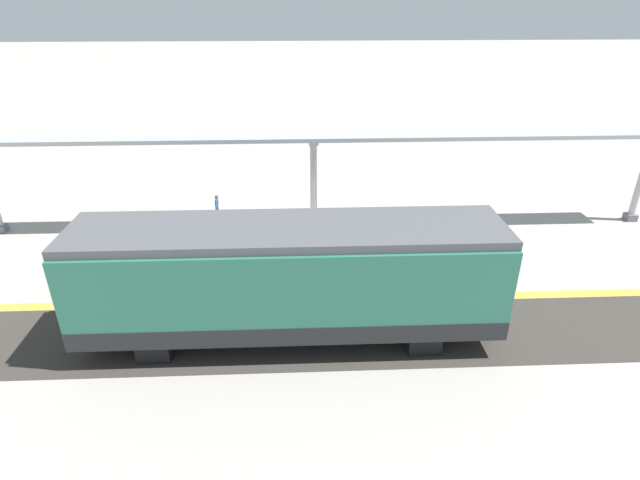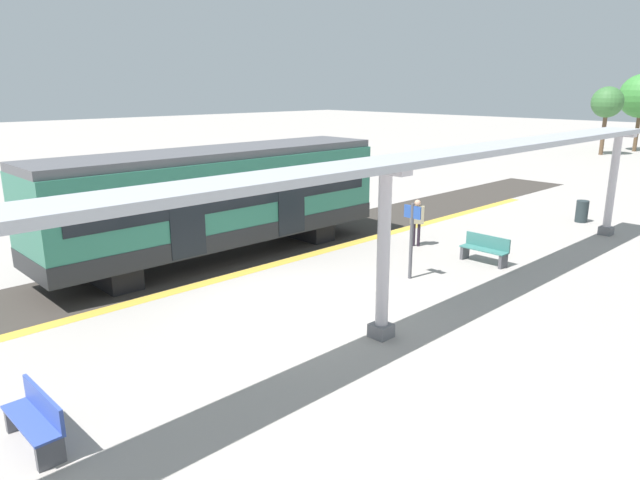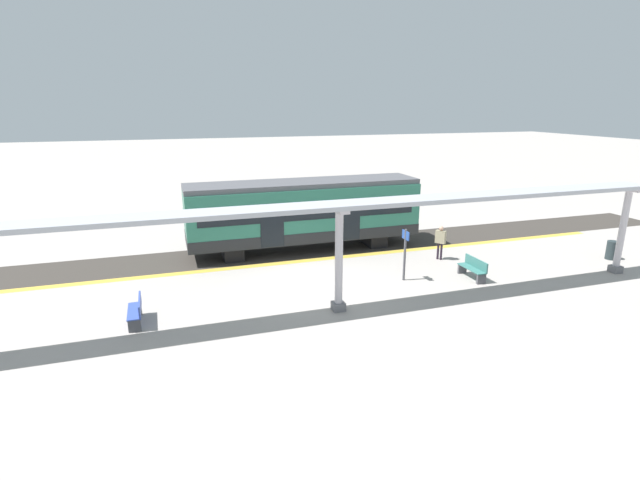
# 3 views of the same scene
# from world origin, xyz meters

# --- Properties ---
(ground_plane) EXTENTS (176.00, 176.00, 0.00)m
(ground_plane) POSITION_xyz_m (0.00, 0.00, 0.00)
(ground_plane) COLOR #A39B95
(tactile_edge_strip) EXTENTS (0.43, 34.15, 0.01)m
(tactile_edge_strip) POSITION_xyz_m (-2.97, 0.00, 0.00)
(tactile_edge_strip) COLOR gold
(tactile_edge_strip) RESTS_ON ground
(trackbed) EXTENTS (3.20, 46.15, 0.01)m
(trackbed) POSITION_xyz_m (-4.79, 0.00, 0.00)
(trackbed) COLOR #38332D
(trackbed) RESTS_ON ground
(train_near_carriage) EXTENTS (2.65, 11.48, 3.48)m
(train_near_carriage) POSITION_xyz_m (-4.78, 1.09, 1.83)
(train_near_carriage) COLOR #296D57
(train_near_carriage) RESTS_ON ground
(canopy_pillar_second) EXTENTS (1.10, 0.44, 3.74)m
(canopy_pillar_second) POSITION_xyz_m (2.74, 0.18, 1.90)
(canopy_pillar_second) COLOR slate
(canopy_pillar_second) RESTS_ON ground
(canopy_pillar_third) EXTENTS (1.10, 0.44, 3.74)m
(canopy_pillar_third) POSITION_xyz_m (2.74, 13.09, 1.90)
(canopy_pillar_third) COLOR slate
(canopy_pillar_third) RESTS_ON ground
(canopy_beam) EXTENTS (1.20, 27.43, 0.16)m
(canopy_beam) POSITION_xyz_m (2.74, -0.22, 3.82)
(canopy_beam) COLOR #A8AAB2
(canopy_beam) RESTS_ON canopy_pillar_nearest
(bench_near_end) EXTENTS (1.51, 0.47, 0.86)m
(bench_near_end) POSITION_xyz_m (1.62, -6.61, 0.44)
(bench_near_end) COLOR #354DA3
(bench_near_end) RESTS_ON ground
(bench_mid_platform) EXTENTS (1.50, 0.44, 0.86)m
(bench_mid_platform) POSITION_xyz_m (1.44, 6.71, 0.44)
(bench_mid_platform) COLOR #38746D
(bench_mid_platform) RESTS_ON ground
(trash_bin) EXTENTS (0.48, 0.48, 0.88)m
(trash_bin) POSITION_xyz_m (1.25, 14.49, 0.44)
(trash_bin) COLOR #253033
(trash_bin) RESTS_ON ground
(platform_info_sign) EXTENTS (0.56, 0.10, 2.20)m
(platform_info_sign) POSITION_xyz_m (0.74, 3.82, 1.33)
(platform_info_sign) COLOR #4C4C51
(platform_info_sign) RESTS_ON ground
(passenger_waiting_near_edge) EXTENTS (0.51, 0.44, 1.63)m
(passenger_waiting_near_edge) POSITION_xyz_m (-1.22, 6.72, 1.02)
(passenger_waiting_near_edge) COLOR black
(passenger_waiting_near_edge) RESTS_ON ground
(tree_right_background) EXTENTS (2.42, 2.42, 5.35)m
(tree_right_background) POSITION_xyz_m (-7.39, 39.54, 4.09)
(tree_right_background) COLOR brown
(tree_right_background) RESTS_ON ground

